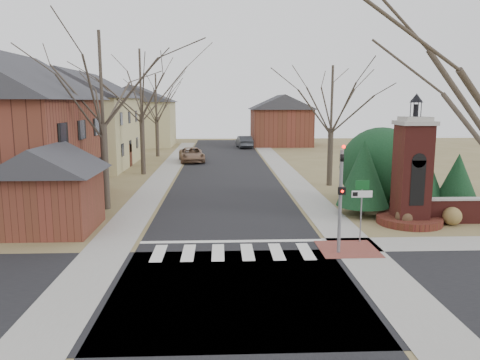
{
  "coord_description": "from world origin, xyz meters",
  "views": [
    {
      "loc": [
        -0.48,
        -17.48,
        6.08
      ],
      "look_at": [
        0.52,
        6.0,
        2.12
      ],
      "focal_mm": 35.0,
      "sensor_mm": 36.0,
      "label": 1
    }
  ],
  "objects_px": {
    "distant_car": "(244,142)",
    "sign_post": "(362,199)",
    "traffic_signal_pole": "(341,190)",
    "brick_gate_monument": "(411,181)",
    "pickup_truck": "(192,155)"
  },
  "relations": [
    {
      "from": "brick_gate_monument",
      "to": "distant_car",
      "type": "bearing_deg",
      "value": 99.14
    },
    {
      "from": "pickup_truck",
      "to": "traffic_signal_pole",
      "type": "bearing_deg",
      "value": -82.81
    },
    {
      "from": "traffic_signal_pole",
      "to": "brick_gate_monument",
      "type": "bearing_deg",
      "value": 43.24
    },
    {
      "from": "traffic_signal_pole",
      "to": "brick_gate_monument",
      "type": "relative_size",
      "value": 0.69
    },
    {
      "from": "brick_gate_monument",
      "to": "distant_car",
      "type": "relative_size",
      "value": 1.34
    },
    {
      "from": "traffic_signal_pole",
      "to": "pickup_truck",
      "type": "xyz_separation_m",
      "value": [
        -7.7,
        29.45,
        -1.86
      ]
    },
    {
      "from": "sign_post",
      "to": "brick_gate_monument",
      "type": "height_order",
      "value": "brick_gate_monument"
    },
    {
      "from": "brick_gate_monument",
      "to": "distant_car",
      "type": "height_order",
      "value": "brick_gate_monument"
    },
    {
      "from": "brick_gate_monument",
      "to": "pickup_truck",
      "type": "bearing_deg",
      "value": 116.36
    },
    {
      "from": "sign_post",
      "to": "brick_gate_monument",
      "type": "bearing_deg",
      "value": 41.42
    },
    {
      "from": "traffic_signal_pole",
      "to": "pickup_truck",
      "type": "height_order",
      "value": "traffic_signal_pole"
    },
    {
      "from": "traffic_signal_pole",
      "to": "distant_car",
      "type": "xyz_separation_m",
      "value": [
        -1.63,
        43.76,
        -1.79
      ]
    },
    {
      "from": "traffic_signal_pole",
      "to": "distant_car",
      "type": "distance_m",
      "value": 43.82
    },
    {
      "from": "distant_car",
      "to": "sign_post",
      "type": "bearing_deg",
      "value": 87.53
    },
    {
      "from": "pickup_truck",
      "to": "distant_car",
      "type": "distance_m",
      "value": 15.54
    }
  ]
}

